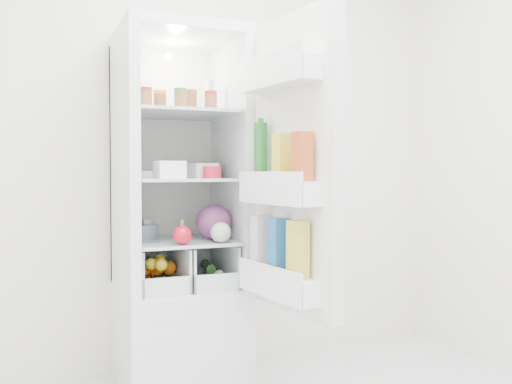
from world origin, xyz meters
name	(u,v)px	position (x,y,z in m)	size (l,w,h in m)	color
room_walls	(336,16)	(0.00, 0.00, 1.59)	(3.02, 3.02, 2.61)	white
refrigerator	(177,254)	(-0.20, 1.25, 0.67)	(0.60, 0.60, 1.80)	white
shelf_low	(180,241)	(-0.20, 1.19, 0.74)	(0.49, 0.53, 0.01)	silver
shelf_mid	(180,180)	(-0.20, 1.19, 1.05)	(0.49, 0.53, 0.01)	silver
shelf_top	(180,114)	(-0.20, 1.19, 1.38)	(0.49, 0.53, 0.01)	silver
crisper_left	(156,268)	(-0.32, 1.19, 0.61)	(0.23, 0.46, 0.22)	silver
crisper_right	(204,265)	(-0.08, 1.19, 0.61)	(0.23, 0.46, 0.22)	silver
condiment_jars	(178,101)	(-0.24, 1.07, 1.43)	(0.38, 0.16, 0.08)	#B21919
squeeze_bottle	(210,97)	(-0.04, 1.20, 1.47)	(0.05, 0.05, 0.17)	white
tub_white	(170,170)	(-0.29, 1.03, 1.10)	(0.13, 0.13, 0.08)	white
tub_cream	(202,171)	(-0.10, 1.12, 1.09)	(0.13, 0.13, 0.07)	beige
tin_red	(212,172)	(-0.08, 1.03, 1.09)	(0.09, 0.09, 0.06)	#B51B2B
foil_tray	(141,175)	(-0.36, 1.37, 1.08)	(0.14, 0.11, 0.04)	silver
tub_green	(209,170)	(-0.03, 1.24, 1.10)	(0.10, 0.14, 0.08)	#3A804B
red_cabbage	(214,222)	(-0.05, 1.12, 0.84)	(0.18, 0.18, 0.18)	#5C1F57
bell_pepper	(182,235)	(-0.25, 0.97, 0.79)	(0.09, 0.09, 0.09)	red
mushroom_bowl	(143,231)	(-0.36, 1.30, 0.78)	(0.15, 0.15, 0.07)	#80A0BF
salad_bag	(221,233)	(-0.06, 0.98, 0.80)	(0.10, 0.10, 0.10)	#A9C291
citrus_pile	(157,274)	(-0.33, 1.15, 0.59)	(0.20, 0.31, 0.16)	orange
veg_pile	(205,274)	(-0.07, 1.18, 0.56)	(0.16, 0.30, 0.10)	#184617
fridge_door	(290,171)	(0.14, 0.61, 1.09)	(0.24, 0.60, 1.30)	white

